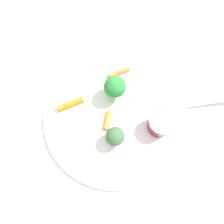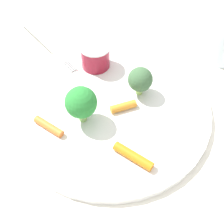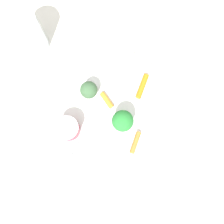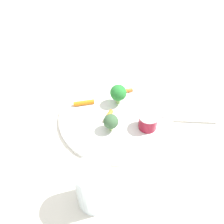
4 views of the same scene
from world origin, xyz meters
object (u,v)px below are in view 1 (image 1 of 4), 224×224
Objects in this scene: sauce_cup at (160,124)px; carrot_stick_2 at (71,104)px; broccoli_floret_0 at (115,87)px; carrot_stick_0 at (108,120)px; broccoli_floret_1 at (115,136)px; plate at (116,116)px; fork at (201,103)px; carrot_stick_1 at (119,72)px.

sauce_cup reaches higher than carrot_stick_2.
carrot_stick_0 is at bearing -29.95° from broccoli_floret_0.
carrot_stick_2 is at bearing -144.78° from broccoli_floret_1.
fork is at bearing 81.62° from plate.
broccoli_floret_0 is 0.07m from carrot_stick_0.
broccoli_floret_0 is 0.10m from broccoli_floret_1.
carrot_stick_2 reaches higher than carrot_stick_1.
carrot_stick_0 is at bearing -113.14° from sauce_cup.
broccoli_floret_1 reaches higher than fork.
broccoli_floret_0 is 1.05× the size of carrot_stick_2.
carrot_stick_0 is at bearing -95.46° from fork.
carrot_stick_1 is 0.84× the size of carrot_stick_2.
plate is 1.65× the size of fork.
broccoli_floret_1 is at bearing -89.80° from sauce_cup.
carrot_stick_2 reaches higher than plate.
broccoli_floret_0 reaches higher than fork.
broccoli_floret_0 is 0.06m from carrot_stick_1.
sauce_cup reaches higher than plate.
plate is 6.30× the size of broccoli_floret_1.
plate is 5.28× the size of carrot_stick_2.
sauce_cup reaches higher than carrot_stick_0.
broccoli_floret_1 is 1.00× the size of carrot_stick_1.
plate is 6.28× the size of carrot_stick_1.
plate is at bearing 110.83° from carrot_stick_0.
sauce_cup is at bearing 16.83° from carrot_stick_1.
broccoli_floret_0 reaches higher than sauce_cup.
broccoli_floret_1 reaches higher than carrot_stick_1.
fork is at bearing 102.17° from sauce_cup.
carrot_stick_1 is 0.13m from carrot_stick_2.
plate is 0.02m from carrot_stick_0.
carrot_stick_0 is 0.81× the size of carrot_stick_1.
carrot_stick_2 is (-0.10, -0.07, -0.02)m from broccoli_floret_1.
sauce_cup is 0.10m from broccoli_floret_1.
fork is (0.08, 0.27, -0.00)m from carrot_stick_2.
plate is 6.14× the size of sauce_cup.
carrot_stick_1 is (-0.14, 0.05, -0.02)m from broccoli_floret_1.
broccoli_floret_1 is 0.05m from carrot_stick_0.
plate is 0.18m from fork.
carrot_stick_0 reaches higher than carrot_stick_1.
sauce_cup is at bearing 59.16° from carrot_stick_2.
carrot_stick_0 is (0.01, -0.02, 0.01)m from plate.
sauce_cup is 1.02× the size of broccoli_floret_1.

